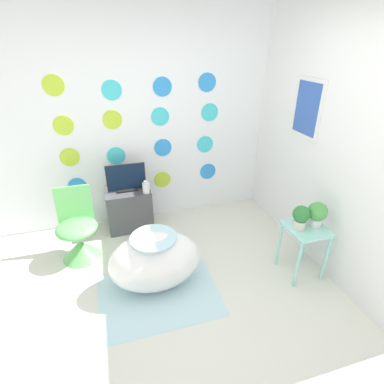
{
  "coord_description": "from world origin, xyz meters",
  "views": [
    {
      "loc": [
        -0.41,
        -1.5,
        2.2
      ],
      "look_at": [
        0.34,
        1.0,
        0.85
      ],
      "focal_mm": 28.0,
      "sensor_mm": 36.0,
      "label": 1
    }
  ],
  "objects_px": {
    "tv": "(126,179)",
    "potted_plant_left": "(301,216)",
    "chair": "(79,237)",
    "potted_plant_right": "(317,213)",
    "vase": "(146,188)",
    "bathtub": "(155,261)"
  },
  "relations": [
    {
      "from": "tv",
      "to": "potted_plant_left",
      "type": "relative_size",
      "value": 1.94
    },
    {
      "from": "chair",
      "to": "potted_plant_right",
      "type": "relative_size",
      "value": 3.07
    },
    {
      "from": "tv",
      "to": "vase",
      "type": "distance_m",
      "value": 0.26
    },
    {
      "from": "vase",
      "to": "potted_plant_left",
      "type": "relative_size",
      "value": 0.65
    },
    {
      "from": "chair",
      "to": "tv",
      "type": "xyz_separation_m",
      "value": [
        0.6,
        0.45,
        0.42
      ]
    },
    {
      "from": "bathtub",
      "to": "potted_plant_left",
      "type": "distance_m",
      "value": 1.45
    },
    {
      "from": "tv",
      "to": "potted_plant_left",
      "type": "bearing_deg",
      "value": -41.86
    },
    {
      "from": "chair",
      "to": "vase",
      "type": "xyz_separation_m",
      "value": [
        0.81,
        0.32,
        0.34
      ]
    },
    {
      "from": "potted_plant_left",
      "to": "potted_plant_right",
      "type": "xyz_separation_m",
      "value": [
        0.17,
        -0.01,
        0.02
      ]
    },
    {
      "from": "bathtub",
      "to": "chair",
      "type": "distance_m",
      "value": 0.99
    },
    {
      "from": "potted_plant_left",
      "to": "tv",
      "type": "bearing_deg",
      "value": 138.14
    },
    {
      "from": "tv",
      "to": "potted_plant_right",
      "type": "height_order",
      "value": "tv"
    },
    {
      "from": "chair",
      "to": "potted_plant_left",
      "type": "bearing_deg",
      "value": -23.17
    },
    {
      "from": "bathtub",
      "to": "vase",
      "type": "distance_m",
      "value": 1.04
    },
    {
      "from": "chair",
      "to": "potted_plant_right",
      "type": "bearing_deg",
      "value": -21.96
    },
    {
      "from": "chair",
      "to": "tv",
      "type": "bearing_deg",
      "value": 36.89
    },
    {
      "from": "chair",
      "to": "potted_plant_left",
      "type": "xyz_separation_m",
      "value": [
        2.1,
        -0.9,
        0.43
      ]
    },
    {
      "from": "tv",
      "to": "vase",
      "type": "height_order",
      "value": "tv"
    },
    {
      "from": "vase",
      "to": "potted_plant_left",
      "type": "distance_m",
      "value": 1.78
    },
    {
      "from": "bathtub",
      "to": "chair",
      "type": "relative_size",
      "value": 1.1
    },
    {
      "from": "tv",
      "to": "potted_plant_left",
      "type": "height_order",
      "value": "tv"
    },
    {
      "from": "bathtub",
      "to": "chair",
      "type": "bearing_deg",
      "value": 136.84
    }
  ]
}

